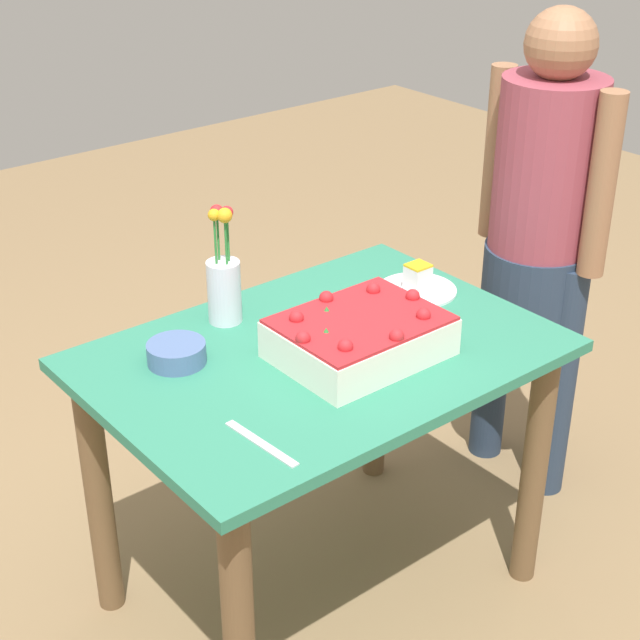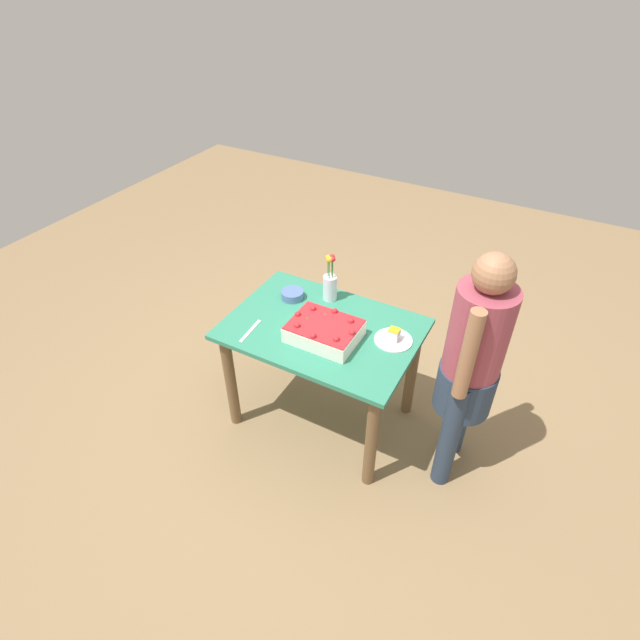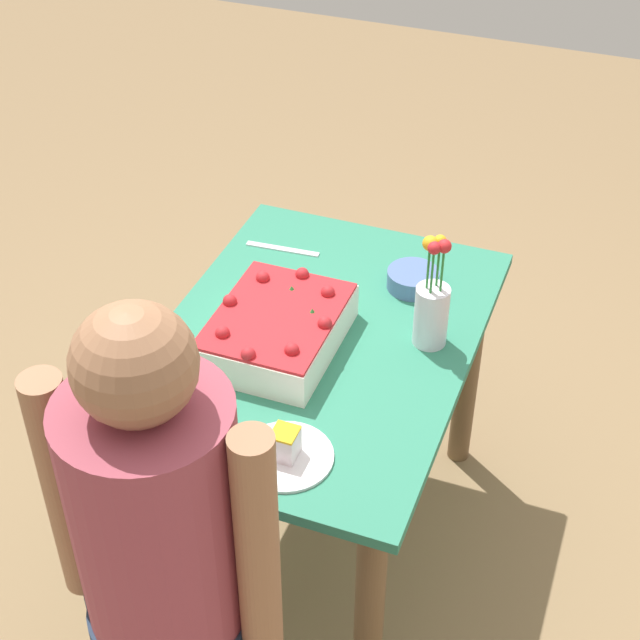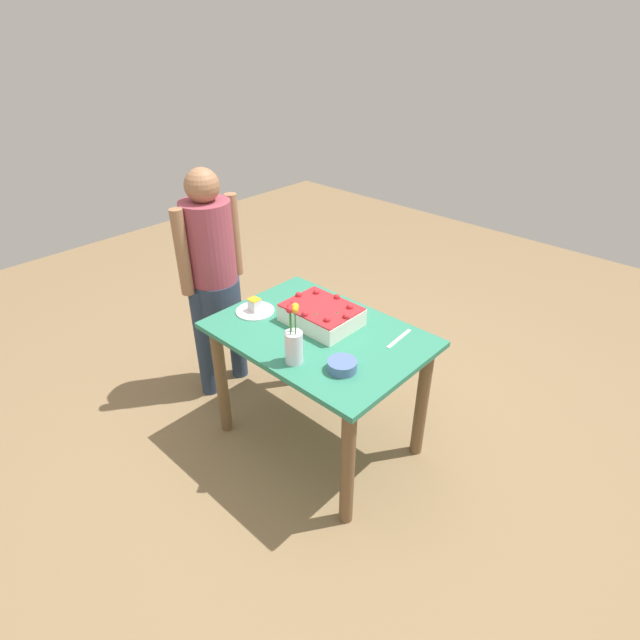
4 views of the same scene
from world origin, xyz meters
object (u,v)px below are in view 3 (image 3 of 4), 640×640
Objects in this scene: sheet_cake at (342,341)px; person_standing at (520,469)px; flower_vase at (253,409)px; fruit_bowl at (223,317)px; cake_knife at (382,259)px; serving_plate_with_slice at (186,382)px.

person_standing is at bearing 74.61° from sheet_cake.
sheet_cake is 0.24× the size of person_standing.
flower_vase reaches higher than fruit_bowl.
flower_vase is at bearing 5.88° from sheet_cake.
sheet_cake is at bearing 162.93° from cake_knife.
person_standing reaches higher than sheet_cake.
cake_knife is at bearing -158.35° from sheet_cake.
person_standing is at bearing 101.88° from serving_plate_with_slice.
cake_knife is at bearing -165.68° from flower_vase.
sheet_cake is 0.43m from flower_vase.
sheet_cake reaches higher than cake_knife.
cake_knife is 0.91m from flower_vase.
serving_plate_with_slice is at bearing 136.37° from cake_knife.
person_standing is at bearing -166.34° from cake_knife.
cake_knife is (-0.45, -0.18, -0.04)m from sheet_cake.
fruit_bowl reaches higher than cake_knife.
person_standing is (0.17, 0.63, 0.05)m from sheet_cake.
serving_plate_with_slice is at bearing 11.88° from person_standing.
person_standing reaches higher than cake_knife.
fruit_bowl is at bearing -158.96° from serving_plate_with_slice.
flower_vase is 2.19× the size of fruit_bowl.
cake_knife is 1.44× the size of fruit_bowl.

